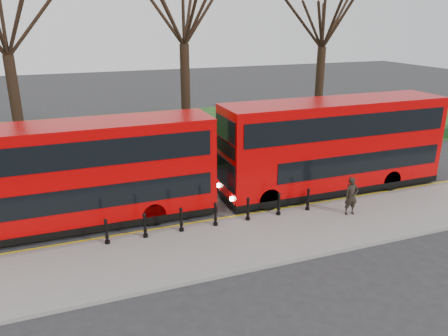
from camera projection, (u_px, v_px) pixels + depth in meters
name	position (u px, v px, depth m)	size (l,w,h in m)	color
ground	(206.00, 216.00, 19.82)	(120.00, 120.00, 0.00)	#28282B
pavement	(231.00, 244.00, 17.14)	(60.00, 4.00, 0.15)	gray
kerb	(214.00, 223.00, 18.91)	(60.00, 0.25, 0.16)	slate
grass_verge	(143.00, 136.00, 33.08)	(60.00, 18.00, 0.06)	#1A4918
hedge	(170.00, 163.00, 25.71)	(60.00, 0.90, 0.80)	black
yellow_line_outer	(211.00, 222.00, 19.20)	(60.00, 0.10, 0.01)	yellow
yellow_line_inner	(210.00, 220.00, 19.38)	(60.00, 0.10, 0.01)	yellow
tree_left	(1.00, 13.00, 23.15)	(7.69, 7.69, 12.02)	black
tree_mid	(183.00, 5.00, 26.34)	(8.14, 8.14, 12.71)	black
tree_right	(324.00, 15.00, 29.86)	(7.68, 7.68, 12.00)	black
bollard_row	(215.00, 214.00, 18.40)	(9.13, 0.15, 1.00)	black
bus_lead	(81.00, 175.00, 18.28)	(11.23, 2.58, 4.47)	#BB0203
bus_rear	(333.00, 146.00, 22.12)	(11.76, 2.70, 4.68)	#BB0203
pedestrian	(351.00, 196.00, 19.37)	(0.63, 0.42, 1.74)	black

